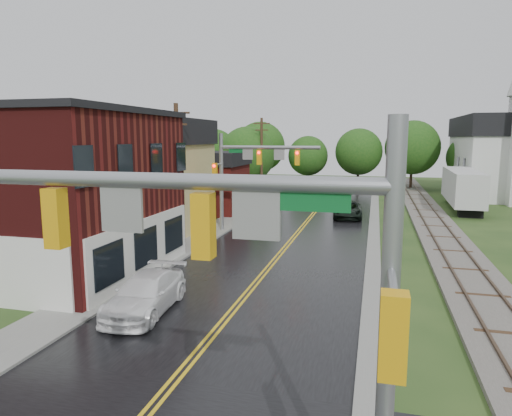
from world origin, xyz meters
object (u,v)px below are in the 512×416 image
at_px(tree_left_c, 187,161).
at_px(traffic_signal_far, 249,164).
at_px(tree_left_a, 5,163).
at_px(suv_dark, 347,210).
at_px(pickup_white, 146,294).
at_px(church, 508,147).
at_px(traffic_signal_near, 249,262).
at_px(tree_left_b, 110,151).
at_px(brick_building, 21,191).
at_px(semi_trailer, 463,186).
at_px(utility_pole_b, 178,172).
at_px(tree_left_e, 248,156).
at_px(utility_pole_c, 262,158).

bearing_deg(tree_left_c, traffic_signal_far, -51.18).
height_order(tree_left_a, suv_dark, tree_left_a).
relative_size(tree_left_a, pickup_white, 1.72).
relative_size(church, traffic_signal_near, 2.72).
bearing_deg(tree_left_b, brick_building, -72.39).
distance_m(traffic_signal_near, semi_trailer, 41.85).
bearing_deg(traffic_signal_near, semi_trailer, 76.11).
relative_size(church, pickup_white, 3.96).
distance_m(utility_pole_b, tree_left_a, 13.05).
bearing_deg(tree_left_e, utility_pole_c, -42.84).
xyz_separation_m(traffic_signal_near, suv_dark, (-0.35, 32.92, -4.26)).
bearing_deg(tree_left_a, traffic_signal_near, -40.47).
relative_size(church, tree_left_c, 2.61).
height_order(utility_pole_c, pickup_white, utility_pole_c).
relative_size(brick_building, tree_left_a, 1.65).
bearing_deg(church, tree_left_b, -150.01).
bearing_deg(utility_pole_c, church, 19.97).
bearing_deg(utility_pole_c, tree_left_e, 137.16).
relative_size(brick_building, utility_pole_c, 1.59).
xyz_separation_m(church, tree_left_a, (-39.85, -31.84, -0.72)).
relative_size(utility_pole_b, utility_pole_c, 1.00).
relative_size(tree_left_a, suv_dark, 1.69).
relative_size(traffic_signal_far, tree_left_c, 0.96).
bearing_deg(church, pickup_white, -118.65).
relative_size(traffic_signal_near, utility_pole_b, 0.82).
height_order(traffic_signal_far, tree_left_b, tree_left_b).
relative_size(tree_left_c, pickup_white, 1.52).
distance_m(brick_building, tree_left_a, 10.14).
relative_size(utility_pole_b, tree_left_a, 1.04).
xyz_separation_m(brick_building, traffic_signal_far, (9.01, 12.00, 0.82)).
relative_size(tree_left_b, tree_left_e, 1.19).
xyz_separation_m(utility_pole_c, tree_left_a, (-13.05, -22.10, 0.39)).
bearing_deg(church, traffic_signal_near, -107.72).
distance_m(utility_pole_c, tree_left_c, 8.16).
height_order(utility_pole_b, suv_dark, utility_pole_b).
height_order(brick_building, semi_trailer, brick_building).
xyz_separation_m(tree_left_c, tree_left_e, (5.00, 6.00, 0.30)).
xyz_separation_m(brick_building, traffic_signal_near, (15.96, -13.00, 0.82)).
height_order(traffic_signal_near, utility_pole_b, utility_pole_b).
bearing_deg(tree_left_e, brick_building, -96.71).
bearing_deg(brick_building, pickup_white, -23.36).
bearing_deg(pickup_white, tree_left_b, 120.82).
height_order(brick_building, traffic_signal_near, brick_building).
xyz_separation_m(tree_left_a, suv_dark, (22.97, 13.03, -4.40)).
bearing_deg(pickup_white, tree_left_a, 142.66).
bearing_deg(tree_left_a, utility_pole_b, 0.45).
xyz_separation_m(utility_pole_c, pickup_white, (3.47, -32.95, -3.99)).
distance_m(tree_left_e, pickup_white, 35.52).
bearing_deg(traffic_signal_far, tree_left_e, 105.89).
bearing_deg(utility_pole_b, pickup_white, -72.41).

